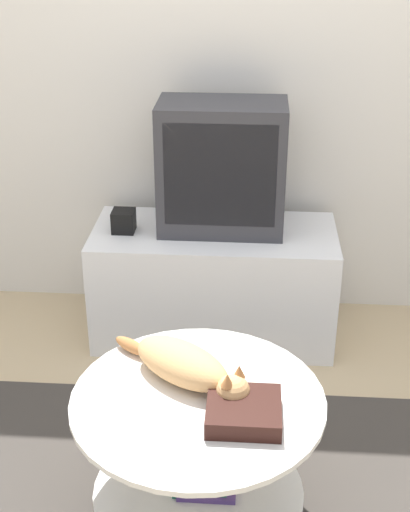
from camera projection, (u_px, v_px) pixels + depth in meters
The scene contains 7 objects.
wall_back at pixel (225, 30), 3.02m from camera, with size 8.00×0.05×2.60m.
tv_stand at pixel (214, 283), 3.19m from camera, with size 1.06×0.48×0.51m.
tv at pixel (222, 167), 2.99m from camera, with size 0.53×0.30×0.55m.
speaker at pixel (124, 221), 3.06m from camera, with size 0.10×0.10×0.10m.
coffee_table at pixel (199, 444), 2.16m from camera, with size 0.75×0.75×0.47m.
dvd_box at pixel (244, 411), 1.98m from camera, with size 0.21×0.20×0.05m.
cat at pixel (187, 366), 2.13m from camera, with size 0.45×0.35×0.12m.
Camera 1 is at (0.14, -1.65, 1.80)m, focal length 50.00 mm.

